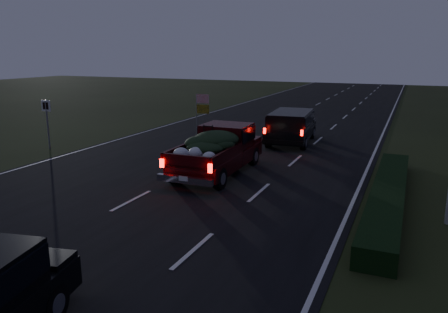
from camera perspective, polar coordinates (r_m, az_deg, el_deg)
The scene contains 6 objects.
ground at distance 14.84m, azimuth -11.98°, elevation -5.70°, with size 120.00×120.00×0.00m, color black.
road_asphalt at distance 14.84m, azimuth -11.99°, elevation -5.67°, with size 14.00×120.00×0.02m, color black.
hedge_row at distance 15.05m, azimuth 20.63°, elevation -4.83°, with size 1.00×10.00×0.60m, color black.
route_sign at distance 23.63m, azimuth -22.13°, elevation 4.85°, with size 0.55×0.08×2.50m.
pickup_truck at distance 17.57m, azimuth -0.82°, elevation 1.18°, with size 2.17×5.44×2.83m.
lead_suv at distance 23.69m, azimuth 8.77°, elevation 4.24°, with size 2.45×5.04×1.40m.
Camera 1 is at (8.28, -11.35, 4.81)m, focal length 35.00 mm.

